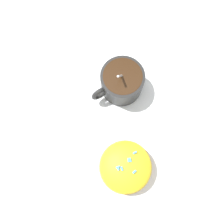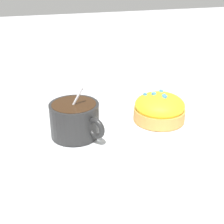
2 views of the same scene
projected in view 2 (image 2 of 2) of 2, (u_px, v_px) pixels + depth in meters
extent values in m
plane|color=#B2B2B7|center=(119.00, 129.00, 0.58)|extent=(3.00, 3.00, 0.00)
cube|color=white|center=(119.00, 128.00, 0.58)|extent=(0.36, 0.34, 0.00)
cylinder|color=black|center=(75.00, 120.00, 0.54)|extent=(0.09, 0.09, 0.06)
cylinder|color=#331E0F|center=(74.00, 107.00, 0.53)|extent=(0.08, 0.08, 0.01)
torus|color=black|center=(96.00, 128.00, 0.51)|extent=(0.03, 0.04, 0.04)
ellipsoid|color=silver|center=(89.00, 132.00, 0.55)|extent=(0.03, 0.02, 0.01)
cylinder|color=silver|center=(72.00, 109.00, 0.53)|extent=(0.04, 0.02, 0.08)
cylinder|color=#D19347|center=(159.00, 114.00, 0.60)|extent=(0.10, 0.10, 0.02)
ellipsoid|color=yellow|center=(160.00, 105.00, 0.60)|extent=(0.10, 0.10, 0.04)
cube|color=#4C99EA|center=(153.00, 93.00, 0.59)|extent=(0.01, 0.00, 0.00)
cube|color=#4C99EA|center=(165.00, 97.00, 0.57)|extent=(0.01, 0.01, 0.00)
cube|color=#4C99EA|center=(164.00, 97.00, 0.57)|extent=(0.01, 0.01, 0.00)
cube|color=#4C99EA|center=(154.00, 94.00, 0.59)|extent=(0.01, 0.00, 0.00)
cube|color=#4C99EA|center=(165.00, 96.00, 0.58)|extent=(0.01, 0.01, 0.00)
cube|color=#4C99EA|center=(145.00, 94.00, 0.59)|extent=(0.01, 0.01, 0.00)
cube|color=#4C99EA|center=(161.00, 91.00, 0.60)|extent=(0.01, 0.01, 0.00)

